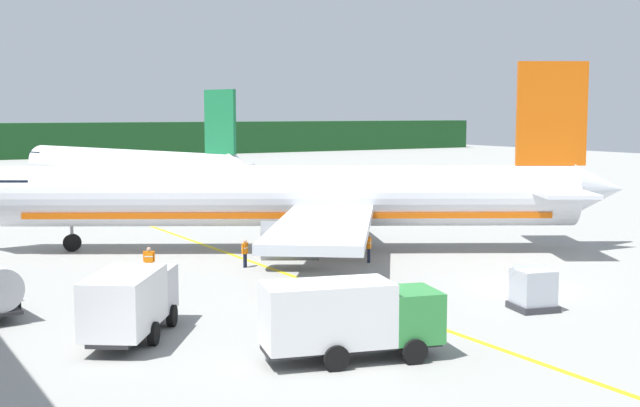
# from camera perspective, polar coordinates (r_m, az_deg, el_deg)

# --- Properties ---
(ground) EXTENTS (240.00, 320.00, 0.20)m
(ground) POSITION_cam_1_polar(r_m,az_deg,el_deg) (83.98, -9.68, 0.12)
(ground) COLOR #999993
(distant_treeline) EXTENTS (216.00, 6.00, 6.74)m
(distant_treeline) POSITION_cam_1_polar(r_m,az_deg,el_deg) (167.44, -20.32, 4.03)
(distant_treeline) COLOR #19471E
(distant_treeline) RESTS_ON ground
(airliner_foreground) EXTENTS (37.89, 32.11, 11.90)m
(airliner_foreground) POSITION_cam_1_polar(r_m,az_deg,el_deg) (52.52, -1.53, 0.41)
(airliner_foreground) COLOR silver
(airliner_foreground) RESTS_ON ground
(airliner_mid_apron) EXTENTS (30.91, 36.93, 10.82)m
(airliner_mid_apron) POSITION_cam_1_polar(r_m,az_deg,el_deg) (89.07, -13.01, 2.45)
(airliner_mid_apron) COLOR white
(airliner_mid_apron) RESTS_ON ground
(service_truck_fuel) EXTENTS (5.32, 6.34, 2.73)m
(service_truck_fuel) POSITION_cam_1_polar(r_m,az_deg,el_deg) (33.19, -12.80, -6.44)
(service_truck_fuel) COLOR silver
(service_truck_fuel) RESTS_ON ground
(service_truck_baggage) EXTENTS (6.67, 3.72, 2.84)m
(service_truck_baggage) POSITION_cam_1_polar(r_m,az_deg,el_deg) (29.67, 2.00, -7.72)
(service_truck_baggage) COLOR #338C3F
(service_truck_baggage) RESTS_ON ground
(cargo_container_near) EXTENTS (2.13, 2.13, 1.96)m
(cargo_container_near) POSITION_cam_1_polar(r_m,az_deg,el_deg) (38.30, 14.34, -5.72)
(cargo_container_near) COLOR #333338
(cargo_container_near) RESTS_ON ground
(crew_marshaller) EXTENTS (0.51, 0.46, 1.60)m
(crew_marshaller) POSITION_cam_1_polar(r_m,az_deg,el_deg) (47.37, -5.15, -3.25)
(crew_marshaller) COLOR #191E33
(crew_marshaller) RESTS_ON ground
(crew_loader_left) EXTENTS (0.56, 0.42, 1.64)m
(crew_loader_left) POSITION_cam_1_polar(r_m,az_deg,el_deg) (45.23, -11.60, -3.78)
(crew_loader_left) COLOR #191E33
(crew_loader_left) RESTS_ON ground
(crew_loader_right) EXTENTS (0.49, 0.47, 1.70)m
(crew_loader_right) POSITION_cam_1_polar(r_m,az_deg,el_deg) (48.70, 3.36, -2.89)
(crew_loader_right) COLOR #191E33
(crew_loader_right) RESTS_ON ground
(apron_guide_line) EXTENTS (0.30, 60.00, 0.01)m
(apron_guide_line) POSITION_cam_1_polar(r_m,az_deg,el_deg) (46.91, -3.27, -4.49)
(apron_guide_line) COLOR yellow
(apron_guide_line) RESTS_ON ground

